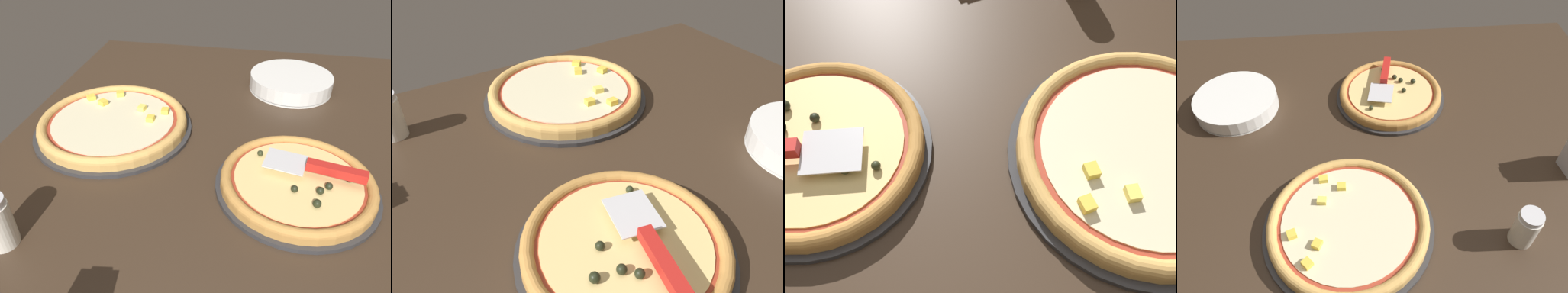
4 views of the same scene
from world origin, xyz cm
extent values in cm
cube|color=#38281C|center=(0.00, 0.00, -1.80)|extent=(153.72, 113.12, 3.60)
cylinder|color=#2D2D30|center=(-3.32, -16.15, 0.50)|extent=(34.51, 34.51, 1.00)
cylinder|color=#B77F3D|center=(-3.32, -16.15, 1.82)|extent=(32.44, 32.44, 1.64)
torus|color=#B77F3D|center=(-3.32, -16.15, 2.64)|extent=(32.44, 32.44, 2.31)
cylinder|color=maroon|center=(-3.32, -16.15, 2.72)|extent=(28.20, 28.20, 0.15)
cylinder|color=#E5C67A|center=(-3.32, -16.15, 2.84)|extent=(26.60, 26.60, 0.40)
sphere|color=#282D19|center=(3.56, -8.02, 3.73)|extent=(1.37, 1.37, 1.37)
sphere|color=black|center=(-2.27, -26.60, 3.82)|extent=(1.55, 1.55, 1.55)
sphere|color=black|center=(-7.47, -15.31, 3.79)|extent=(1.49, 1.49, 1.49)
sphere|color=black|center=(-11.08, -19.42, 3.88)|extent=(1.68, 1.68, 1.68)
sphere|color=black|center=(-5.40, -22.18, 3.82)|extent=(1.55, 1.55, 1.55)
sphere|color=#282D19|center=(2.86, -12.27, 3.84)|extent=(1.59, 1.59, 1.59)
sphere|color=black|center=(-7.14, -20.32, 3.84)|extent=(1.59, 1.59, 1.59)
cylinder|color=#2D2D30|center=(12.28, 30.37, 0.50)|extent=(40.87, 40.87, 1.00)
cylinder|color=tan|center=(12.28, 30.37, 1.92)|extent=(38.41, 38.41, 1.84)
torus|color=tan|center=(12.28, 30.37, 2.84)|extent=(38.41, 38.41, 2.57)
cylinder|color=#A33823|center=(12.28, 30.37, 2.91)|extent=(33.39, 33.39, 0.15)
cylinder|color=beige|center=(12.28, 30.37, 3.04)|extent=(31.50, 31.50, 0.40)
cube|color=yellow|center=(21.57, 40.29, 3.87)|extent=(2.88, 2.90, 1.26)
cube|color=yellow|center=(13.50, 20.60, 3.87)|extent=(2.22, 1.97, 1.26)
cube|color=#F9E05B|center=(18.42, 24.43, 3.87)|extent=(2.45, 2.10, 1.26)
cube|color=yellow|center=(19.48, 35.92, 3.87)|extent=(2.69, 2.77, 1.26)
cube|color=yellow|center=(25.27, 32.99, 3.87)|extent=(2.65, 2.63, 1.26)
cube|color=yellow|center=(18.03, 17.86, 3.87)|extent=(2.30, 1.97, 1.26)
cube|color=silver|center=(-0.33, -13.43, 4.84)|extent=(9.03, 10.01, 0.24)
cube|color=red|center=(-2.57, -23.56, 5.72)|extent=(4.76, 12.32, 2.00)
camera|label=1|loc=(-67.39, -6.21, 54.70)|focal=35.00mm
camera|label=2|loc=(-28.06, -44.73, 49.77)|focal=35.00mm
camera|label=3|loc=(39.04, -3.76, 59.26)|focal=42.00mm
camera|label=4|loc=(10.82, 77.38, 81.32)|focal=35.00mm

